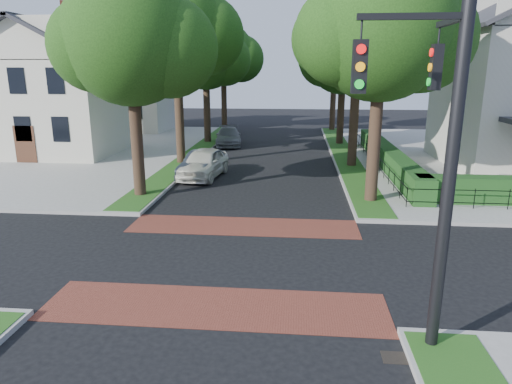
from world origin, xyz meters
TOP-DOWN VIEW (x-y plane):
  - ground at (0.00, 0.00)m, footprint 120.00×120.00m
  - sidewalk_nw at (-19.50, 19.00)m, footprint 30.00×30.00m
  - crosswalk_far at (0.00, 3.20)m, footprint 9.00×2.20m
  - crosswalk_near at (0.00, -3.20)m, footprint 9.00×2.20m
  - storm_drain at (4.30, -5.00)m, footprint 0.65×0.45m
  - grass_strip_ne at (5.40, 19.10)m, footprint 1.60×29.80m
  - grass_strip_nw at (-5.40, 19.10)m, footprint 1.60×29.80m
  - tree_right_near at (5.60, 7.24)m, footprint 7.75×6.67m
  - tree_right_mid at (5.61, 15.25)m, footprint 8.25×7.09m
  - tree_right_far at (5.60, 24.22)m, footprint 7.25×6.23m
  - tree_right_back at (5.60, 33.23)m, footprint 7.50×6.45m
  - tree_left_near at (-5.40, 7.23)m, footprint 7.50×6.45m
  - tree_left_mid at (-5.39, 15.24)m, footprint 8.00×6.88m
  - tree_left_far at (-5.40, 24.22)m, footprint 7.00×6.02m
  - tree_left_back at (-5.40, 33.24)m, footprint 7.75×6.66m
  - hedge_main_road at (7.70, 15.00)m, footprint 1.00×18.00m
  - fence_main_road at (6.90, 15.00)m, footprint 0.06×18.00m
  - house_left_near at (-15.49, 17.99)m, footprint 10.00×9.00m
  - house_left_far at (-15.49, 31.99)m, footprint 10.00×9.00m
  - traffic_signal at (4.89, -4.41)m, footprint 2.17×2.00m
  - parked_car_front at (-3.27, 11.48)m, footprint 2.51×5.09m
  - parked_car_middle at (-3.40, 11.57)m, footprint 2.20×4.65m
  - parked_car_rear at (-3.60, 23.15)m, footprint 2.67×5.16m

SIDE VIEW (x-z plane):
  - ground at x=0.00m, z-range 0.00..0.00m
  - crosswalk_far at x=0.00m, z-range 0.00..0.01m
  - crosswalk_near at x=0.00m, z-range 0.00..0.01m
  - storm_drain at x=4.30m, z-range 0.00..0.01m
  - sidewalk_nw at x=-19.50m, z-range 0.00..0.15m
  - grass_strip_ne at x=5.40m, z-range 0.15..0.17m
  - grass_strip_nw at x=-5.40m, z-range 0.15..0.17m
  - fence_main_road at x=6.90m, z-range 0.15..1.05m
  - parked_car_rear at x=-3.60m, z-range 0.00..1.43m
  - parked_car_middle at x=-3.40m, z-range 0.00..1.47m
  - hedge_main_road at x=7.70m, z-range 0.15..1.35m
  - parked_car_front at x=-3.27m, z-range 0.00..1.67m
  - traffic_signal at x=4.89m, z-range 0.71..8.71m
  - house_left_near at x=-15.49m, z-range -0.03..10.11m
  - house_left_far at x=-15.49m, z-range -0.03..10.11m
  - tree_right_far at x=5.60m, z-range 2.04..11.78m
  - tree_left_far at x=-5.40m, z-range 2.19..12.05m
  - tree_right_back at x=5.60m, z-range 2.17..12.37m
  - tree_left_near at x=-5.40m, z-range 2.17..12.37m
  - tree_left_back at x=-5.40m, z-range 2.19..12.63m
  - tree_right_near at x=5.60m, z-range 2.30..12.96m
  - tree_right_mid at x=5.61m, z-range 2.38..13.60m
  - tree_left_mid at x=-5.39m, z-range 2.60..14.08m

